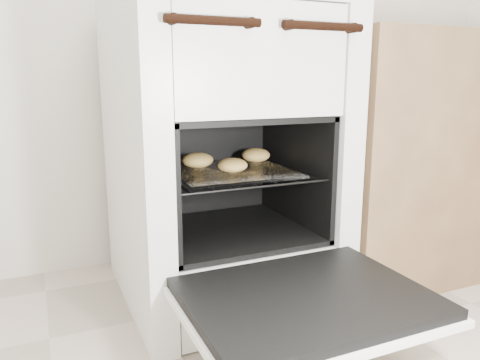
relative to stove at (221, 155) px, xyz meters
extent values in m
cube|color=silver|center=(0.00, 0.02, 0.01)|extent=(0.67, 0.71, 1.02)
cylinder|color=black|center=(-0.16, -0.36, 0.39)|extent=(0.25, 0.02, 0.02)
cylinder|color=black|center=(0.16, -0.36, 0.39)|extent=(0.25, 0.02, 0.02)
cube|color=black|center=(0.00, -0.56, -0.27)|extent=(0.58, 0.45, 0.03)
cube|color=silver|center=(0.00, -0.56, -0.29)|extent=(0.60, 0.47, 0.02)
cylinder|color=black|center=(-0.24, -0.07, -0.05)|extent=(0.01, 0.47, 0.01)
cylinder|color=black|center=(0.24, -0.07, -0.05)|extent=(0.01, 0.47, 0.01)
cylinder|color=black|center=(0.00, -0.30, -0.05)|extent=(0.48, 0.01, 0.01)
cylinder|color=black|center=(0.00, 0.15, -0.05)|extent=(0.48, 0.01, 0.01)
cylinder|color=black|center=(-0.20, -0.07, -0.05)|extent=(0.01, 0.45, 0.01)
cylinder|color=black|center=(-0.13, -0.07, -0.05)|extent=(0.01, 0.45, 0.01)
cylinder|color=black|center=(-0.07, -0.07, -0.05)|extent=(0.01, 0.45, 0.01)
cylinder|color=black|center=(0.00, -0.07, -0.05)|extent=(0.01, 0.45, 0.01)
cylinder|color=black|center=(0.07, -0.07, -0.05)|extent=(0.01, 0.45, 0.01)
cylinder|color=black|center=(0.13, -0.07, -0.05)|extent=(0.01, 0.45, 0.01)
cylinder|color=black|center=(0.20, -0.07, -0.05)|extent=(0.01, 0.45, 0.01)
cube|color=white|center=(0.00, -0.10, -0.04)|extent=(0.38, 0.33, 0.01)
ellipsoid|color=#D6AB55|center=(-0.08, 0.00, -0.01)|extent=(0.13, 0.13, 0.05)
ellipsoid|color=#D6AB55|center=(0.14, 0.02, -0.01)|extent=(0.14, 0.14, 0.05)
ellipsoid|color=#D6AB55|center=(-0.01, -0.12, -0.02)|extent=(0.11, 0.11, 0.04)
cube|color=brown|center=(0.82, -0.03, -0.04)|extent=(0.91, 0.61, 0.91)
camera|label=1|loc=(-0.57, -1.46, 0.26)|focal=35.00mm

